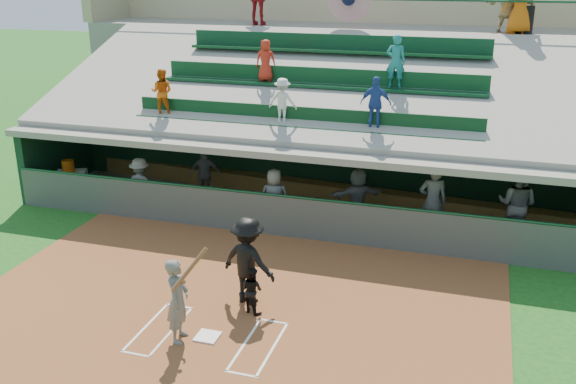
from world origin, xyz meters
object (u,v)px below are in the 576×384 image
(home_plate, at_px, (208,336))
(batter_at_plate, at_px, (178,300))
(trash_bin, at_px, (524,20))
(water_cooler, at_px, (68,166))
(catcher, at_px, (252,290))
(white_table, at_px, (72,184))

(home_plate, bearing_deg, batter_at_plate, -154.87)
(home_plate, relative_size, trash_bin, 0.50)
(home_plate, distance_m, batter_at_plate, 0.96)
(water_cooler, relative_size, trash_bin, 0.42)
(batter_at_plate, distance_m, catcher, 1.69)
(batter_at_plate, relative_size, water_cooler, 5.47)
(white_table, bearing_deg, catcher, -57.00)
(white_table, xyz_separation_m, trash_bin, (12.61, 6.45, 4.61))
(catcher, bearing_deg, white_table, -9.15)
(home_plate, distance_m, catcher, 1.34)
(batter_at_plate, distance_m, water_cooler, 9.10)
(home_plate, height_order, catcher, catcher)
(home_plate, xyz_separation_m, white_table, (-7.08, 6.00, 0.38))
(batter_at_plate, xyz_separation_m, catcher, (0.94, 1.37, -0.34))
(trash_bin, bearing_deg, catcher, -114.06)
(water_cooler, height_order, trash_bin, trash_bin)
(batter_at_plate, distance_m, white_table, 9.10)
(home_plate, relative_size, white_table, 0.50)
(water_cooler, bearing_deg, home_plate, -39.98)
(water_cooler, bearing_deg, batter_at_plate, -42.87)
(water_cooler, bearing_deg, catcher, -32.38)
(batter_at_plate, height_order, white_table, batter_at_plate)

